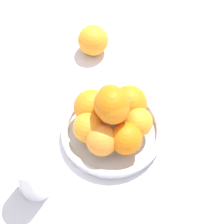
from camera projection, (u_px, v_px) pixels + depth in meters
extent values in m
plane|color=silver|center=(112.00, 134.00, 0.88)|extent=(4.00, 4.00, 0.00)
cylinder|color=silver|center=(112.00, 133.00, 0.87)|extent=(0.23, 0.23, 0.01)
torus|color=silver|center=(112.00, 130.00, 0.86)|extent=(0.24, 0.24, 0.02)
sphere|color=orange|center=(129.00, 103.00, 0.84)|extent=(0.08, 0.08, 0.08)
sphere|color=orange|center=(111.00, 98.00, 0.86)|extent=(0.07, 0.07, 0.07)
sphere|color=orange|center=(91.00, 107.00, 0.84)|extent=(0.08, 0.08, 0.08)
sphere|color=orange|center=(88.00, 126.00, 0.82)|extent=(0.07, 0.07, 0.07)
sphere|color=orange|center=(102.00, 140.00, 0.80)|extent=(0.07, 0.07, 0.07)
sphere|color=orange|center=(126.00, 139.00, 0.80)|extent=(0.07, 0.07, 0.07)
sphere|color=orange|center=(138.00, 122.00, 0.82)|extent=(0.07, 0.07, 0.07)
sphere|color=orange|center=(113.00, 102.00, 0.78)|extent=(0.08, 0.08, 0.08)
sphere|color=orange|center=(111.00, 108.00, 0.77)|extent=(0.07, 0.07, 0.07)
sphere|color=orange|center=(93.00, 40.00, 0.99)|extent=(0.08, 0.08, 0.08)
cylinder|color=white|center=(33.00, 175.00, 0.76)|extent=(0.07, 0.07, 0.12)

